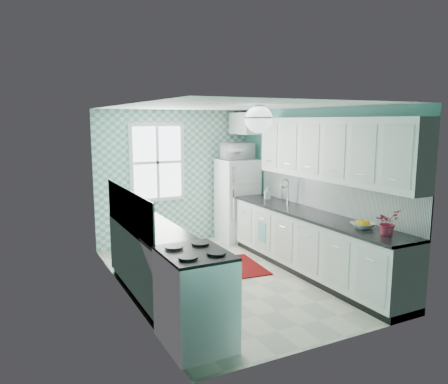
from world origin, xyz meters
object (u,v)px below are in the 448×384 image
ceiling_light (259,119)px  microwave (237,151)px  fridge (237,200)px  potted_plant (387,222)px  sink (280,204)px  stove (195,297)px  fruit_bowl (363,225)px

ceiling_light → microwave: bearing=66.7°
fridge → potted_plant: size_ratio=5.03×
sink → stove: bearing=-139.2°
fridge → stove: fridge is taller
fridge → fruit_bowl: 3.21m
stove → fruit_bowl: (2.40, 0.12, 0.46)m
sink → fruit_bowl: (-0.00, -1.89, 0.04)m
stove → microwave: 4.23m
fruit_bowl → ceiling_light: bearing=152.3°
stove → microwave: (2.31, 3.33, 1.22)m
ceiling_light → fruit_bowl: (1.20, -0.63, -1.35)m
sink → microwave: size_ratio=0.93×
ceiling_light → sink: ceiling_light is taller
stove → potted_plant: potted_plant is taller
potted_plant → microwave: bearing=91.4°
fruit_bowl → microwave: (-0.09, 3.20, 0.76)m
sink → fruit_bowl: 1.89m
stove → fruit_bowl: size_ratio=3.41×
stove → microwave: bearing=59.1°
fridge → potted_plant: bearing=-85.7°
ceiling_light → potted_plant: (1.20, -1.02, -1.23)m
ceiling_light → stove: size_ratio=0.36×
sink → microwave: (-0.09, 1.31, 0.80)m
stove → sink: 3.16m
fridge → stove: (-2.31, -3.33, -0.28)m
ceiling_light → potted_plant: size_ratio=1.12×
fridge → sink: size_ratio=2.97×
sink → fruit_bowl: bearing=-89.3°
potted_plant → ceiling_light: bearing=139.7°
stove → sink: sink is taller
ceiling_light → potted_plant: ceiling_light is taller
ceiling_light → stove: (-1.20, -0.75, -1.81)m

